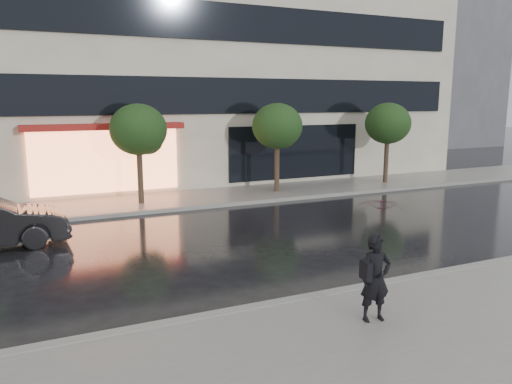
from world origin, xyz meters
TOP-DOWN VIEW (x-y plane):
  - ground at (0.00, 0.00)m, footprint 120.00×120.00m
  - sidewalk_near at (0.00, -3.25)m, footprint 60.00×4.50m
  - sidewalk_far at (0.00, 10.25)m, footprint 60.00×3.50m
  - curb_near at (0.00, -1.00)m, footprint 60.00×0.25m
  - curb_far at (0.00, 8.50)m, footprint 60.00×0.25m
  - office_building at (-0.00, 17.97)m, footprint 30.00×12.76m
  - bg_building_right at (26.00, 28.00)m, footprint 12.00×12.00m
  - tree_mid_west at (-2.94, 10.03)m, footprint 2.20×2.20m
  - tree_mid_east at (3.06, 10.03)m, footprint 2.20×2.20m
  - tree_far_east at (9.06, 10.03)m, footprint 2.20×2.20m
  - pedestrian_with_umbrella at (-1.28, -2.48)m, footprint 1.02×1.03m

SIDE VIEW (x-z plane):
  - ground at x=0.00m, z-range 0.00..0.00m
  - sidewalk_near at x=0.00m, z-range 0.00..0.12m
  - sidewalk_far at x=0.00m, z-range 0.00..0.12m
  - curb_near at x=0.00m, z-range 0.00..0.14m
  - curb_far at x=0.00m, z-range 0.00..0.14m
  - pedestrian_with_umbrella at x=-1.28m, z-range 0.47..2.76m
  - tree_mid_west at x=-2.94m, z-range 0.93..4.92m
  - tree_mid_east at x=3.06m, z-range 0.93..4.92m
  - tree_far_east at x=9.06m, z-range 0.93..4.92m
  - bg_building_right at x=26.00m, z-range 0.00..16.00m
  - office_building at x=0.00m, z-range 0.00..18.00m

